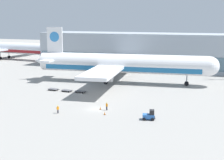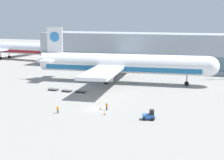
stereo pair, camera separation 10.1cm
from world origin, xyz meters
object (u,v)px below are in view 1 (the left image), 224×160
object	(u,v)px
baggage_tug_mid	(149,115)
baggage_dolly_second	(67,90)
airplane_distant	(9,48)
ground_crew_near	(107,106)
baggage_dolly_third	(81,91)
ground_crew_far	(58,109)
traffic_cone_far	(100,108)
traffic_cone_near	(105,113)
baggage_dolly_lead	(53,89)
airplane_main	(119,64)

from	to	relation	value
baggage_tug_mid	baggage_dolly_second	size ratio (longest dim) A/B	0.72
airplane_distant	ground_crew_near	world-z (taller)	airplane_distant
baggage_tug_mid	baggage_dolly_third	size ratio (longest dim) A/B	0.72
baggage_tug_mid	ground_crew_far	world-z (taller)	baggage_tug_mid
baggage_dolly_second	traffic_cone_far	bearing A→B (deg)	-35.41
traffic_cone_near	traffic_cone_far	world-z (taller)	traffic_cone_near
airplane_distant	baggage_dolly_lead	world-z (taller)	airplane_distant
ground_crew_near	baggage_dolly_second	bearing A→B (deg)	162.34
traffic_cone_near	ground_crew_near	bearing A→B (deg)	103.61
baggage_dolly_lead	traffic_cone_far	bearing A→B (deg)	-28.82
baggage_dolly_second	baggage_dolly_third	size ratio (longest dim) A/B	1.00
traffic_cone_near	baggage_dolly_lead	bearing A→B (deg)	143.52
baggage_tug_mid	baggage_dolly_lead	xyz separation A→B (m)	(-31.14, 16.00, -0.49)
airplane_distant	baggage_dolly_lead	xyz separation A→B (m)	(57.13, -54.10, -5.00)
baggage_tug_mid	traffic_cone_near	bearing A→B (deg)	165.78
airplane_main	baggage_dolly_lead	xyz separation A→B (m)	(-13.57, -16.67, -5.45)
airplane_distant	baggage_dolly_second	world-z (taller)	airplane_distant
airplane_distant	baggage_dolly_third	bearing A→B (deg)	-34.95
baggage_dolly_lead	traffic_cone_far	distance (m)	23.29
baggage_dolly_third	ground_crew_far	size ratio (longest dim) A/B	2.21
baggage_dolly_third	ground_crew_near	world-z (taller)	ground_crew_near
airplane_distant	ground_crew_near	size ratio (longest dim) A/B	30.81
baggage_dolly_lead	ground_crew_near	distance (m)	24.53
baggage_dolly_second	ground_crew_near	distance (m)	20.90
airplane_distant	baggage_dolly_second	size ratio (longest dim) A/B	14.29
ground_crew_near	traffic_cone_near	size ratio (longest dim) A/B	2.44
baggage_dolly_lead	traffic_cone_far	size ratio (longest dim) A/B	5.32
baggage_dolly_third	traffic_cone_far	distance (m)	17.14
traffic_cone_near	airplane_main	bearing A→B (deg)	103.97
baggage_dolly_lead	airplane_distant	bearing A→B (deg)	141.11
baggage_dolly_second	traffic_cone_far	size ratio (longest dim) A/B	5.32
airplane_distant	ground_crew_far	world-z (taller)	airplane_distant
baggage_dolly_lead	traffic_cone_near	size ratio (longest dim) A/B	5.26
airplane_main	traffic_cone_near	bearing A→B (deg)	-82.97
baggage_tug_mid	baggage_dolly_lead	size ratio (longest dim) A/B	0.72
airplane_main	baggage_dolly_second	world-z (taller)	airplane_main
ground_crew_near	ground_crew_far	size ratio (longest dim) A/B	1.03
baggage_tug_mid	traffic_cone_near	distance (m)	9.44
ground_crew_near	airplane_distant	bearing A→B (deg)	159.05
airplane_main	airplane_distant	bearing A→B (deg)	145.17
ground_crew_far	baggage_dolly_lead	bearing A→B (deg)	61.80
baggage_dolly_third	traffic_cone_far	world-z (taller)	traffic_cone_far
baggage_dolly_third	ground_crew_near	distance (m)	18.13
airplane_distant	traffic_cone_near	distance (m)	105.66
baggage_dolly_second	ground_crew_far	size ratio (longest dim) A/B	2.21
airplane_distant	baggage_dolly_lead	size ratio (longest dim) A/B	14.29
airplane_distant	baggage_dolly_second	distance (m)	82.10
baggage_dolly_third	traffic_cone_far	size ratio (longest dim) A/B	5.32
ground_crew_near	traffic_cone_far	xyz separation A→B (m)	(-1.47, -0.03, -0.68)
baggage_dolly_lead	baggage_dolly_second	size ratio (longest dim) A/B	1.00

